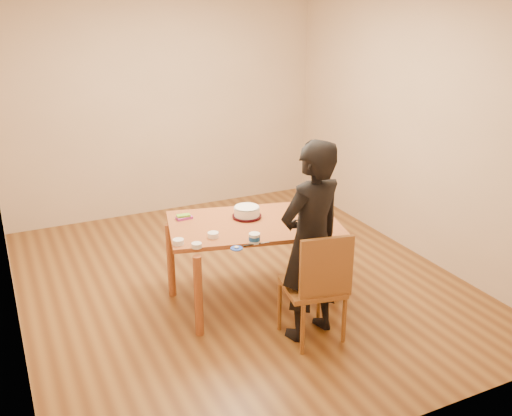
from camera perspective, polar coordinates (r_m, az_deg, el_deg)
name	(u,v)px	position (r m, az deg, el deg)	size (l,w,h in m)	color
room_shell	(223,139)	(5.43, -3.28, 6.89)	(4.00, 4.50, 2.70)	#5C3417
dining_table	(254,224)	(5.04, -0.25, -1.63)	(1.48, 0.88, 0.04)	brown
dining_chair	(312,287)	(4.60, 5.64, -7.85)	(0.45, 0.45, 0.04)	brown
cake_plate	(247,216)	(5.13, -0.92, -0.84)	(0.26, 0.26, 0.02)	#D20E40
cake	(247,212)	(5.12, -0.93, -0.35)	(0.23, 0.23, 0.07)	white
frosting_dome	(247,206)	(5.10, -0.93, 0.17)	(0.23, 0.23, 0.03)	white
frosting_tub	(254,238)	(4.60, -0.16, -3.03)	(0.09, 0.09, 0.08)	white
frosting_lid	(237,248)	(4.52, -1.95, -4.05)	(0.10, 0.10, 0.01)	#1B3CB4
frosting_dollop	(237,247)	(4.51, -1.96, -3.90)	(0.04, 0.04, 0.02)	white
ramekin_green	(197,245)	(4.55, -5.96, -3.74)	(0.08, 0.08, 0.04)	white
ramekin_yellow	(213,235)	(4.73, -4.31, -2.70)	(0.09, 0.09, 0.04)	white
ramekin_multi	(178,242)	(4.63, -7.77, -3.37)	(0.09, 0.09, 0.04)	white
candy_box_pink	(184,218)	(5.14, -7.19, -0.98)	(0.14, 0.07, 0.02)	#BE2C7A
candy_box_green	(183,216)	(5.13, -7.27, -0.76)	(0.12, 0.06, 0.02)	green
spatula	(252,245)	(4.58, -0.40, -3.68)	(0.15, 0.01, 0.01)	black
person	(311,242)	(4.47, 5.51, -3.41)	(0.60, 0.39, 1.64)	black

